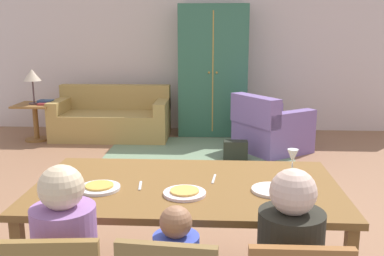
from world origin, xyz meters
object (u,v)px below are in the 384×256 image
Objects in this scene: dining_table at (187,194)px; plate_near_woman at (272,190)px; plate_near_child at (185,193)px; wine_glass at (293,157)px; handbag at (235,150)px; book_lower at (46,104)px; armchair at (270,129)px; plate_near_man at (99,188)px; armoire at (213,71)px; table_lamp at (32,76)px; book_upper at (46,101)px; side_table at (35,117)px; couch at (112,119)px.

dining_table is 7.57× the size of plate_near_woman.
wine_glass is at bearing 27.87° from plate_near_child.
plate_near_woman reaches higher than handbag.
plate_near_child is 4.75m from book_lower.
dining_table is 3.68m from armchair.
armoire is at bearing 82.09° from plate_near_man.
handbag is (-0.51, -0.47, -0.19)m from armchair.
plate_near_man is 3.97m from armchair.
plate_near_child is 0.46× the size of table_lamp.
wine_glass is 0.85× the size of book_upper.
plate_near_man reaches higher than side_table.
plate_near_woman is 3.69m from armchair.
wine_glass is 0.85× the size of book_lower.
armoire is (0.13, 4.57, 0.35)m from dining_table.
dining_table is 10.17× the size of wine_glass.
handbag is (3.08, -0.90, -0.88)m from table_lamp.
table_lamp reaches higher than book_upper.
armchair is 5.42× the size of book_lower.
side_table is (-2.11, 4.08, -0.39)m from plate_near_man.
side_table is 3.22m from handbag.
wine_glass is (0.68, 0.18, 0.20)m from dining_table.
couch is at bearing 149.05° from handbag.
couch is 1.52× the size of armchair.
couch is 1.18m from side_table.
couch reaches higher than plate_near_woman.
wine_glass is 2.99m from handbag.
book_upper is (-0.99, -0.21, 0.32)m from couch.
armchair is 3.72× the size of handbag.
dining_table is at bearing -98.39° from handbag.
armchair reaches higher than book_upper.
handbag is (1.93, -1.16, -0.17)m from couch.
side_table is at bearing -167.59° from armoire.
book_lower is (0.21, -0.06, -0.41)m from table_lamp.
book_upper reaches higher than handbag.
handbag is (3.08, -0.90, -0.25)m from side_table.
table_lamp is at bearing -162.91° from book_upper.
couch is (-1.48, 4.40, -0.47)m from plate_near_child.
armoire is (1.61, 0.35, 0.75)m from couch.
dining_table is 4.59m from armoire.
book_upper reaches higher than book_lower.
plate_near_woman is 1.34× the size of wine_glass.
handbag is at bearing -16.27° from table_lamp.
armchair is (0.96, 3.71, -0.45)m from plate_near_child.
couch reaches higher than side_table.
book_lower is (-3.10, 3.73, -0.30)m from wine_glass.
wine_glass reaches higher than plate_near_child.
side_table is at bearing 117.34° from plate_near_man.
book_upper is at bearing -167.89° from armoire.
side_table reaches higher than handbag.
armoire is 9.55× the size of book_lower.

